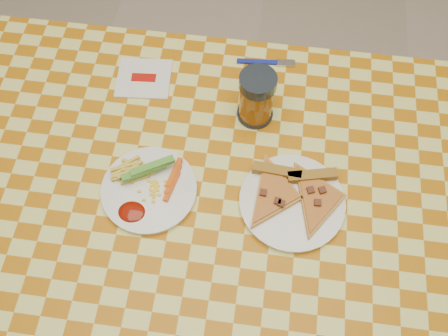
{
  "coord_description": "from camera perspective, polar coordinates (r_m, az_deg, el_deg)",
  "views": [
    {
      "loc": [
        0.06,
        -0.43,
        1.71
      ],
      "look_at": [
        -0.01,
        0.06,
        0.78
      ],
      "focal_mm": 40.0,
      "sensor_mm": 36.0,
      "label": 1
    }
  ],
  "objects": [
    {
      "name": "fork",
      "position": [
        1.24,
        4.9,
        11.96
      ],
      "size": [
        0.14,
        0.03,
        0.01
      ],
      "rotation": [
        0.0,
        0.0,
        0.08
      ],
      "color": "navy",
      "rests_on": "table"
    },
    {
      "name": "plate_right",
      "position": [
        1.04,
        7.77,
        -3.94
      ],
      "size": [
        0.25,
        0.25,
        0.01
      ],
      "primitive_type": "cylinder",
      "rotation": [
        0.0,
        0.0,
        -0.17
      ],
      "color": "white",
      "rests_on": "table"
    },
    {
      "name": "plate_left",
      "position": [
        1.06,
        -8.53,
        -2.52
      ],
      "size": [
        0.25,
        0.25,
        0.01
      ],
      "primitive_type": "cylinder",
      "rotation": [
        0.0,
        0.0,
        0.33
      ],
      "color": "white",
      "rests_on": "table"
    },
    {
      "name": "fries_veggies",
      "position": [
        1.05,
        -8.94,
        -1.35
      ],
      "size": [
        0.17,
        0.16,
        0.04
      ],
      "color": "#DDC846",
      "rests_on": "plate_left"
    },
    {
      "name": "napkin",
      "position": [
        1.22,
        -9.15,
        10.08
      ],
      "size": [
        0.13,
        0.13,
        0.01
      ],
      "rotation": [
        0.0,
        0.0,
        0.08
      ],
      "color": "white",
      "rests_on": "table"
    },
    {
      "name": "table",
      "position": [
        1.11,
        -0.03,
        -5.2
      ],
      "size": [
        1.28,
        0.88,
        0.76
      ],
      "color": "silver",
      "rests_on": "ground"
    },
    {
      "name": "pizza_slices",
      "position": [
        1.04,
        8.06,
        -2.87
      ],
      "size": [
        0.24,
        0.22,
        0.02
      ],
      "color": "#CA883E",
      "rests_on": "plate_right"
    },
    {
      "name": "ground",
      "position": [
        1.76,
        -0.02,
        -13.87
      ],
      "size": [
        8.0,
        8.0,
        0.0
      ],
      "primitive_type": "plane",
      "color": "beige",
      "rests_on": "ground"
    },
    {
      "name": "drink_glass",
      "position": [
        1.1,
        3.74,
        8.03
      ],
      "size": [
        0.08,
        0.08,
        0.13
      ],
      "color": "black",
      "rests_on": "table"
    }
  ]
}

